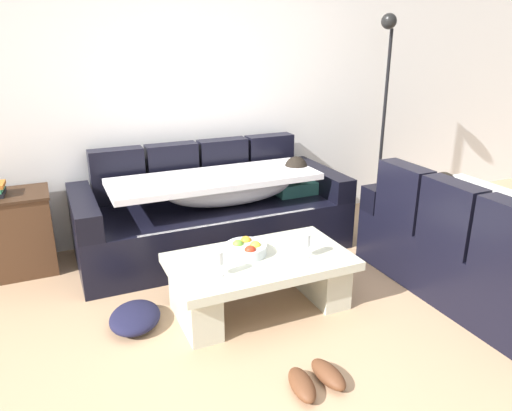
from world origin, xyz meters
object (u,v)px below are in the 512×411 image
couch_along_wall (216,212)px  floor_lamp (383,106)px  wine_glass_near_right (305,241)px  crumpled_garment (135,317)px  pair_of_shoes (315,379)px  side_cabinet (4,235)px  couch_near_window (483,250)px  coffee_table (260,277)px  wine_glass_near_left (218,259)px  open_magazine (295,245)px  fruit_bowl (246,249)px

couch_along_wall → floor_lamp: (1.77, 0.11, 0.78)m
wine_glass_near_right → crumpled_garment: size_ratio=0.42×
pair_of_shoes → crumpled_garment: 1.23m
couch_along_wall → side_cabinet: bearing=172.1°
couch_along_wall → pair_of_shoes: 1.91m
couch_along_wall → couch_near_window: 2.09m
coffee_table → pair_of_shoes: coffee_table is taller
wine_glass_near_left → open_magazine: wine_glass_near_left is taller
couch_near_window → couch_along_wall: bearing=44.5°
wine_glass_near_left → couch_near_window: bearing=-9.6°
wine_glass_near_left → crumpled_garment: size_ratio=0.42×
side_cabinet → open_magazine: bearing=-32.6°
coffee_table → open_magazine: 0.34m
wine_glass_near_left → pair_of_shoes: 0.89m
coffee_table → wine_glass_near_left: bearing=-159.4°
couch_along_wall → fruit_bowl: size_ratio=8.01×
open_magazine → crumpled_garment: (-1.12, 0.05, -0.33)m
wine_glass_near_left → side_cabinet: (-1.24, 1.40, -0.17)m
fruit_bowl → pair_of_shoes: (0.01, -0.92, -0.38)m
wine_glass_near_left → crumpled_garment: 0.70m
couch_along_wall → side_cabinet: 1.66m
couch_along_wall → side_cabinet: couch_along_wall is taller
couch_along_wall → wine_glass_near_left: bearing=-108.9°
couch_near_window → pair_of_shoes: bearing=103.9°
side_cabinet → couch_near_window: bearing=-29.0°
side_cabinet → crumpled_garment: size_ratio=1.80×
open_magazine → couch_along_wall: bearing=105.6°
fruit_bowl → floor_lamp: 2.28m
coffee_table → wine_glass_near_left: 0.44m
couch_near_window → fruit_bowl: 1.68m
couch_near_window → open_magazine: (-1.23, 0.52, 0.05)m
coffee_table → open_magazine: open_magazine is taller
open_magazine → couch_near_window: bearing=-21.0°
open_magazine → side_cabinet: side_cabinet is taller
fruit_bowl → side_cabinet: side_cabinet is taller
wine_glass_near_right → floor_lamp: (1.56, 1.27, 0.62)m
coffee_table → wine_glass_near_right: bearing=-22.2°
wine_glass_near_right → side_cabinet: 2.32m
couch_near_window → fruit_bowl: bearing=71.6°
fruit_bowl → wine_glass_near_left: bearing=-142.4°
couch_along_wall → wine_glass_near_right: bearing=-79.7°
couch_near_window → wine_glass_near_right: couch_near_window is taller
couch_along_wall → crumpled_garment: 1.31m
couch_near_window → fruit_bowl: couch_near_window is taller
side_cabinet → wine_glass_near_left: bearing=-48.6°
coffee_table → fruit_bowl: bearing=126.8°
open_magazine → side_cabinet: (-1.88, 1.20, -0.06)m
open_magazine → side_cabinet: size_ratio=0.39×
couch_near_window → side_cabinet: (-3.11, 1.72, -0.01)m
fruit_bowl → open_magazine: bearing=-1.4°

